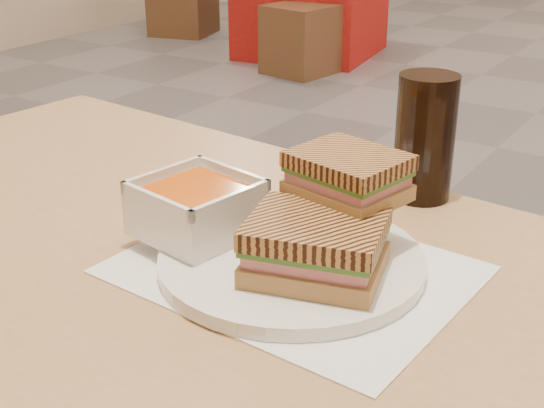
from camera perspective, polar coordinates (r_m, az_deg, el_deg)
The scene contains 9 objects.
main_table at distance 0.85m, azimuth -6.70°, elevation -11.27°, with size 1.26×0.81×0.75m.
tray_liner at distance 0.77m, azimuth 1.66°, elevation -5.02°, with size 0.35×0.28×0.00m.
plate at distance 0.77m, azimuth 1.49°, elevation -4.37°, with size 0.27×0.27×0.01m.
soup_bowl at distance 0.80m, azimuth -5.73°, elevation -0.43°, with size 0.13×0.13×0.06m.
panini_lower at distance 0.72m, azimuth 3.35°, elevation -3.26°, with size 0.15×0.14×0.06m.
panini_upper at distance 0.76m, azimuth 5.80°, elevation 2.16°, with size 0.12×0.11×0.05m.
cola_glass at distance 0.93m, azimuth 11.56°, elevation 4.97°, with size 0.07×0.07×0.16m.
bg_chair_0l at distance 5.86m, azimuth -6.80°, elevation 15.02°, with size 0.52×0.52×0.47m.
bg_chair_0r at distance 4.62m, azimuth 2.17°, elevation 12.40°, with size 0.41×0.41×0.41m.
Camera 1 is at (0.38, -2.57, 1.12)m, focal length 49.45 mm.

